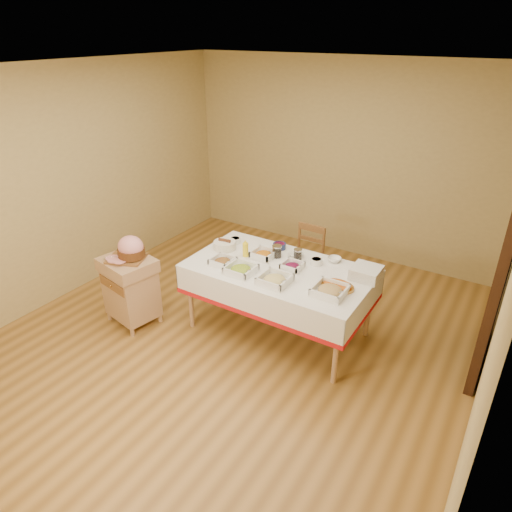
{
  "coord_description": "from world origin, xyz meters",
  "views": [
    {
      "loc": [
        2.22,
        -3.2,
        2.9
      ],
      "look_at": [
        0.09,
        0.2,
        0.88
      ],
      "focal_mm": 32.0,
      "sensor_mm": 36.0,
      "label": 1
    }
  ],
  "objects_px": {
    "preserve_jar_left": "(277,252)",
    "brass_platter": "(337,286)",
    "preserve_jar_right": "(298,255)",
    "dining_chair": "(305,260)",
    "plate_stack": "(366,273)",
    "dining_table": "(279,282)",
    "ham_on_board": "(130,250)",
    "mustard_bottle": "(245,249)",
    "bread_basket": "(225,245)",
    "butcher_cart": "(130,287)"
  },
  "relations": [
    {
      "from": "butcher_cart",
      "to": "brass_platter",
      "type": "xyz_separation_m",
      "value": [
        2.07,
        0.62,
        0.35
      ]
    },
    {
      "from": "butcher_cart",
      "to": "brass_platter",
      "type": "height_order",
      "value": "brass_platter"
    },
    {
      "from": "brass_platter",
      "to": "preserve_jar_right",
      "type": "bearing_deg",
      "value": 151.05
    },
    {
      "from": "ham_on_board",
      "to": "dining_chair",
      "type": "bearing_deg",
      "value": 50.29
    },
    {
      "from": "preserve_jar_right",
      "to": "plate_stack",
      "type": "distance_m",
      "value": 0.73
    },
    {
      "from": "mustard_bottle",
      "to": "bread_basket",
      "type": "height_order",
      "value": "mustard_bottle"
    },
    {
      "from": "dining_table",
      "to": "ham_on_board",
      "type": "height_order",
      "value": "ham_on_board"
    },
    {
      "from": "dining_table",
      "to": "bread_basket",
      "type": "distance_m",
      "value": 0.74
    },
    {
      "from": "plate_stack",
      "to": "brass_platter",
      "type": "distance_m",
      "value": 0.35
    },
    {
      "from": "dining_chair",
      "to": "bread_basket",
      "type": "bearing_deg",
      "value": -125.66
    },
    {
      "from": "preserve_jar_left",
      "to": "mustard_bottle",
      "type": "relative_size",
      "value": 0.7
    },
    {
      "from": "preserve_jar_left",
      "to": "bread_basket",
      "type": "bearing_deg",
      "value": -167.35
    },
    {
      "from": "preserve_jar_left",
      "to": "brass_platter",
      "type": "bearing_deg",
      "value": -17.59
    },
    {
      "from": "mustard_bottle",
      "to": "brass_platter",
      "type": "relative_size",
      "value": 0.59
    },
    {
      "from": "preserve_jar_right",
      "to": "mustard_bottle",
      "type": "height_order",
      "value": "mustard_bottle"
    },
    {
      "from": "bread_basket",
      "to": "preserve_jar_right",
      "type": "bearing_deg",
      "value": 14.25
    },
    {
      "from": "dining_chair",
      "to": "ham_on_board",
      "type": "bearing_deg",
      "value": -129.71
    },
    {
      "from": "preserve_jar_left",
      "to": "plate_stack",
      "type": "height_order",
      "value": "preserve_jar_left"
    },
    {
      "from": "dining_chair",
      "to": "ham_on_board",
      "type": "height_order",
      "value": "ham_on_board"
    },
    {
      "from": "dining_table",
      "to": "mustard_bottle",
      "type": "xyz_separation_m",
      "value": [
        -0.42,
        0.03,
        0.24
      ]
    },
    {
      "from": "ham_on_board",
      "to": "butcher_cart",
      "type": "bearing_deg",
      "value": -141.86
    },
    {
      "from": "ham_on_board",
      "to": "bread_basket",
      "type": "height_order",
      "value": "ham_on_board"
    },
    {
      "from": "dining_chair",
      "to": "plate_stack",
      "type": "xyz_separation_m",
      "value": [
        0.93,
        -0.62,
        0.39
      ]
    },
    {
      "from": "preserve_jar_right",
      "to": "brass_platter",
      "type": "relative_size",
      "value": 0.36
    },
    {
      "from": "preserve_jar_left",
      "to": "mustard_bottle",
      "type": "height_order",
      "value": "mustard_bottle"
    },
    {
      "from": "preserve_jar_right",
      "to": "bread_basket",
      "type": "relative_size",
      "value": 0.47
    },
    {
      "from": "dining_table",
      "to": "bread_basket",
      "type": "xyz_separation_m",
      "value": [
        -0.71,
        0.06,
        0.21
      ]
    },
    {
      "from": "butcher_cart",
      "to": "bread_basket",
      "type": "relative_size",
      "value": 3.16
    },
    {
      "from": "mustard_bottle",
      "to": "bread_basket",
      "type": "xyz_separation_m",
      "value": [
        -0.29,
        0.03,
        -0.04
      ]
    },
    {
      "from": "preserve_jar_left",
      "to": "plate_stack",
      "type": "bearing_deg",
      "value": 3.87
    },
    {
      "from": "dining_table",
      "to": "dining_chair",
      "type": "height_order",
      "value": "dining_chair"
    },
    {
      "from": "preserve_jar_right",
      "to": "dining_chair",
      "type": "bearing_deg",
      "value": 107.92
    },
    {
      "from": "preserve_jar_left",
      "to": "brass_platter",
      "type": "distance_m",
      "value": 0.82
    },
    {
      "from": "butcher_cart",
      "to": "dining_chair",
      "type": "relative_size",
      "value": 0.9
    },
    {
      "from": "ham_on_board",
      "to": "preserve_jar_right",
      "type": "bearing_deg",
      "value": 31.83
    },
    {
      "from": "dining_table",
      "to": "preserve_jar_left",
      "type": "bearing_deg",
      "value": 125.94
    },
    {
      "from": "butcher_cart",
      "to": "ham_on_board",
      "type": "distance_m",
      "value": 0.44
    },
    {
      "from": "dining_chair",
      "to": "plate_stack",
      "type": "bearing_deg",
      "value": -33.66
    },
    {
      "from": "dining_chair",
      "to": "plate_stack",
      "type": "distance_m",
      "value": 1.18
    },
    {
      "from": "mustard_bottle",
      "to": "brass_platter",
      "type": "bearing_deg",
      "value": -4.84
    },
    {
      "from": "dining_chair",
      "to": "ham_on_board",
      "type": "distance_m",
      "value": 2.02
    },
    {
      "from": "bread_basket",
      "to": "mustard_bottle",
      "type": "bearing_deg",
      "value": -5.79
    },
    {
      "from": "ham_on_board",
      "to": "plate_stack",
      "type": "relative_size",
      "value": 1.45
    },
    {
      "from": "butcher_cart",
      "to": "mustard_bottle",
      "type": "height_order",
      "value": "mustard_bottle"
    },
    {
      "from": "ham_on_board",
      "to": "preserve_jar_left",
      "type": "distance_m",
      "value": 1.5
    },
    {
      "from": "butcher_cart",
      "to": "preserve_jar_left",
      "type": "relative_size",
      "value": 5.84
    },
    {
      "from": "bread_basket",
      "to": "preserve_jar_left",
      "type": "bearing_deg",
      "value": 12.65
    },
    {
      "from": "dining_table",
      "to": "brass_platter",
      "type": "xyz_separation_m",
      "value": [
        0.64,
        -0.06,
        0.18
      ]
    },
    {
      "from": "preserve_jar_left",
      "to": "ham_on_board",
      "type": "bearing_deg",
      "value": -146.25
    },
    {
      "from": "dining_table",
      "to": "ham_on_board",
      "type": "distance_m",
      "value": 1.55
    }
  ]
}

